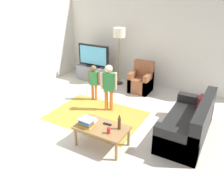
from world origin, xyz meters
The scene contains 17 objects.
ground centered at (0.00, 0.00, 0.00)m, with size 7.80×7.80×0.00m, color beige.
wall_back centered at (0.00, 3.00, 1.35)m, with size 6.00×0.12×2.70m, color silver.
wall_left centered at (-3.00, 0.00, 1.35)m, with size 0.12×6.00×2.70m, color silver.
area_rug centered at (-0.28, 0.32, 0.00)m, with size 2.20×1.60×0.01m, color #B28C33.
tv_stand centered at (-1.65, 2.30, 0.24)m, with size 1.20×0.44×0.50m.
tv centered at (-1.65, 2.28, 0.85)m, with size 1.10×0.28×0.71m.
couch centered at (1.88, 0.54, 0.29)m, with size 0.80×1.80×0.86m.
armchair centered at (0.06, 2.26, 0.30)m, with size 0.60×0.60×0.90m.
floor_lamp centered at (-0.81, 2.45, 1.54)m, with size 0.36×0.36×1.78m.
child_near_tv centered at (-0.82, 1.06, 0.59)m, with size 0.33×0.16×0.99m.
child_center centered at (-0.16, 0.73, 0.72)m, with size 0.36×0.25×1.19m.
coffee_table centered at (0.46, -0.59, 0.37)m, with size 1.00×0.60×0.42m.
book_stack centered at (0.19, -0.71, 0.50)m, with size 0.28×0.24×0.16m.
bottle centered at (0.78, -0.49, 0.54)m, with size 0.06×0.06×0.30m.
tv_remote centered at (0.51, -0.47, 0.43)m, with size 0.17×0.05×0.02m, color black.
soda_can centered at (0.68, -0.71, 0.48)m, with size 0.07×0.07×0.12m, color red.
plate centered at (0.16, -0.49, 0.43)m, with size 0.22×0.22×0.02m.
Camera 1 is at (2.50, -3.77, 2.83)m, focal length 37.27 mm.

